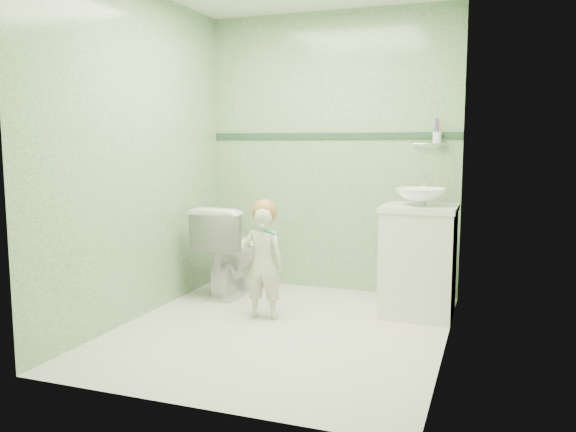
% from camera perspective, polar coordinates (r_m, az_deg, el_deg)
% --- Properties ---
extents(ground, '(2.50, 2.50, 0.00)m').
position_cam_1_polar(ground, '(4.08, -0.73, -11.17)').
color(ground, beige).
rests_on(ground, ground).
extents(room_shell, '(2.50, 2.54, 2.40)m').
position_cam_1_polar(room_shell, '(3.88, -0.76, 5.91)').
color(room_shell, '#759F71').
rests_on(room_shell, ground).
extents(trim_stripe, '(2.20, 0.02, 0.05)m').
position_cam_1_polar(trim_stripe, '(5.05, 4.24, 7.90)').
color(trim_stripe, '#274631').
rests_on(trim_stripe, room_shell).
extents(vanity, '(0.52, 0.50, 0.80)m').
position_cam_1_polar(vanity, '(4.45, 12.72, -4.48)').
color(vanity, white).
rests_on(vanity, ground).
extents(counter, '(0.54, 0.52, 0.04)m').
position_cam_1_polar(counter, '(4.39, 12.87, 0.77)').
color(counter, white).
rests_on(counter, vanity).
extents(basin, '(0.37, 0.37, 0.13)m').
position_cam_1_polar(basin, '(4.38, 12.90, 1.86)').
color(basin, white).
rests_on(basin, counter).
extents(faucet, '(0.03, 0.13, 0.18)m').
position_cam_1_polar(faucet, '(4.55, 13.22, 3.07)').
color(faucet, silver).
rests_on(faucet, counter).
extents(cup_holder, '(0.26, 0.07, 0.21)m').
position_cam_1_polar(cup_holder, '(4.83, 14.38, 7.49)').
color(cup_holder, silver).
rests_on(cup_holder, room_shell).
extents(toilet, '(0.46, 0.77, 0.76)m').
position_cam_1_polar(toilet, '(4.99, -5.48, -3.28)').
color(toilet, white).
rests_on(toilet, ground).
extents(toddler, '(0.32, 0.23, 0.83)m').
position_cam_1_polar(toddler, '(4.25, -2.45, -4.67)').
color(toddler, beige).
rests_on(toddler, ground).
extents(hair_cap, '(0.18, 0.18, 0.18)m').
position_cam_1_polar(hair_cap, '(4.21, -2.35, 0.43)').
color(hair_cap, '#A56834').
rests_on(hair_cap, toddler).
extents(teal_toothbrush, '(0.11, 0.14, 0.08)m').
position_cam_1_polar(teal_toothbrush, '(4.07, -1.98, -1.53)').
color(teal_toothbrush, '#04857B').
rests_on(teal_toothbrush, toddler).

